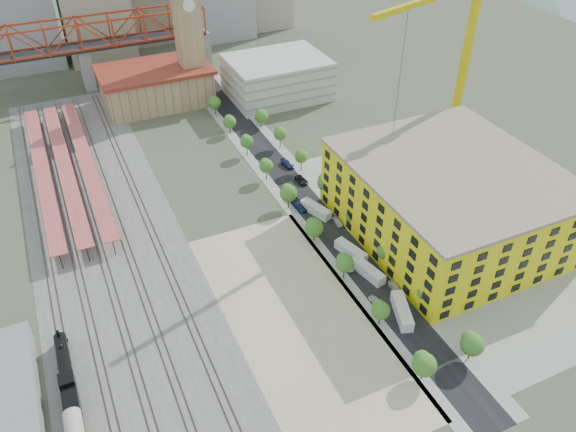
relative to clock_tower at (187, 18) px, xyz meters
name	(u,v)px	position (x,y,z in m)	size (l,w,h in m)	color
ground	(259,229)	(-8.00, -79.99, -28.70)	(400.00, 400.00, 0.00)	#474C38
ballast_strip	(102,226)	(-44.00, -62.49, -28.67)	(36.00, 165.00, 0.06)	#605E59
dirt_lot	(298,317)	(-12.00, -111.49, -28.67)	(28.00, 67.00, 0.06)	tan
street_asphalt	(291,184)	(8.00, -64.99, -28.67)	(12.00, 170.00, 0.06)	black
sidewalk_west	(273,189)	(2.50, -64.99, -28.68)	(3.00, 170.00, 0.04)	gray
sidewalk_east	(309,180)	(13.50, -64.99, -28.68)	(3.00, 170.00, 0.04)	gray
construction_pad	(453,227)	(37.00, -99.99, -28.67)	(50.00, 90.00, 0.06)	gray
rail_tracks	(95,228)	(-45.80, -62.49, -28.55)	(26.56, 160.00, 0.18)	#382B23
platform_canopies	(64,165)	(-49.00, -34.99, -24.70)	(16.00, 80.00, 4.12)	#CB574E
station_hall	(156,85)	(-13.00, 2.01, -22.03)	(38.00, 24.00, 13.10)	tan
clock_tower	(187,18)	(0.00, 0.00, 0.00)	(12.00, 12.00, 52.00)	tan
parking_garage	(277,77)	(28.00, -9.99, -21.70)	(34.00, 26.00, 14.00)	silver
truss_bridge	(80,38)	(-33.00, 25.01, -9.83)	(94.00, 9.60, 25.60)	gray
construction_building	(449,200)	(34.00, -99.99, -19.29)	(44.60, 50.60, 18.80)	yellow
street_trees	(307,203)	(8.00, -74.99, -28.70)	(15.40, 124.40, 8.00)	#2B6A1F
distant_hills	(182,93)	(37.28, 180.01, -108.23)	(647.00, 264.00, 227.00)	#4C6B59
locomotive	(66,372)	(-58.00, -107.32, -26.73)	(2.74, 21.11, 5.28)	black
tower_crane	(461,42)	(53.24, -72.47, 7.73)	(53.29, 18.61, 59.03)	yellow
site_trailer_a	(402,311)	(8.00, -120.05, -27.36)	(2.58, 9.80, 2.68)	silver
site_trailer_b	(368,271)	(8.00, -106.36, -27.44)	(2.41, 9.17, 2.51)	silver
site_trailer_c	(351,251)	(8.00, -98.61, -27.47)	(2.35, 8.94, 2.45)	silver
site_trailer_d	(316,209)	(8.00, -80.25, -27.44)	(2.41, 9.15, 2.50)	silver
car_0	(376,302)	(5.00, -114.89, -28.01)	(1.61, 4.01, 1.37)	silver
car_1	(347,265)	(5.00, -102.13, -27.99)	(1.49, 4.27, 1.41)	#95959A
car_2	(294,200)	(5.00, -73.17, -27.98)	(2.39, 5.18, 1.44)	black
car_3	(300,207)	(5.00, -76.73, -27.95)	(2.09, 5.15, 1.49)	navy
car_4	(395,287)	(11.00, -112.86, -28.00)	(1.66, 4.12, 1.40)	silver
car_5	(338,222)	(11.00, -86.63, -28.04)	(1.39, 3.97, 1.31)	gray
car_6	(301,180)	(11.00, -65.35, -28.00)	(2.31, 5.01, 1.39)	black
car_7	(288,164)	(11.00, -55.90, -27.93)	(2.15, 5.30, 1.54)	navy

